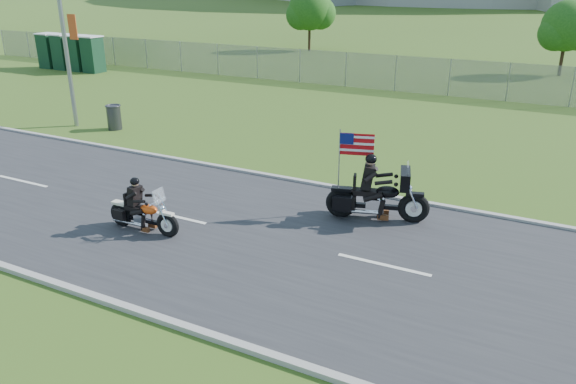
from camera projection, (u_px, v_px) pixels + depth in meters
The scene contains 14 objects.
ground at pixel (235, 232), 14.48m from camera, with size 420.00×420.00×0.00m, color #334B17.
road at pixel (235, 231), 14.47m from camera, with size 120.00×8.00×0.04m, color #28282B.
curb_north at pixel (303, 182), 17.81m from camera, with size 120.00×0.18×0.12m, color #9E9B93.
curb_south at pixel (124, 307), 11.11m from camera, with size 120.00×0.18×0.12m, color #9E9B93.
fence at pixel (346, 69), 32.80m from camera, with size 60.00×0.03×2.00m, color gray.
porta_toilet_a at pixel (93, 55), 37.56m from camera, with size 1.10×1.10×2.30m, color #10321C.
porta_toilet_b at pixel (78, 54), 38.16m from camera, with size 1.10×1.10×2.30m, color #10321C.
porta_toilet_c at pixel (63, 52), 38.76m from camera, with size 1.10×1.10×2.30m, color #10321C.
porta_toilet_d at pixel (49, 51), 39.36m from camera, with size 1.10×1.10×2.30m, color #10321C.
tree_fence_near at pixel (568, 29), 35.66m from camera, with size 3.52×3.28×4.75m.
tree_fence_mid at pixel (310, 11), 47.43m from camera, with size 3.96×3.69×5.30m.
motorcycle_lead at pixel (142, 215), 14.33m from camera, with size 2.17×0.53×1.46m.
motorcycle_follow at pixel (377, 198), 14.94m from camera, with size 2.71×1.28×2.31m.
trash_can at pixel (114, 118), 23.86m from camera, with size 0.59×0.59×1.02m, color #3C3C41.
Camera 1 is at (7.26, -11.01, 6.21)m, focal length 35.00 mm.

